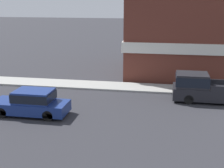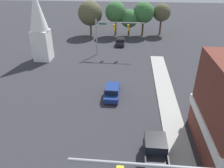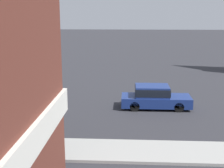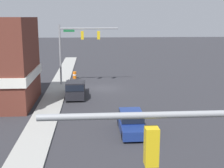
% 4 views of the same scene
% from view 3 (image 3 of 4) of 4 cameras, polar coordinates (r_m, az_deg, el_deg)
% --- Properties ---
extents(car_lead, '(1.84, 4.76, 1.60)m').
position_cam_3_polar(car_lead, '(21.76, 7.73, -2.28)').
color(car_lead, black).
rests_on(car_lead, ground).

